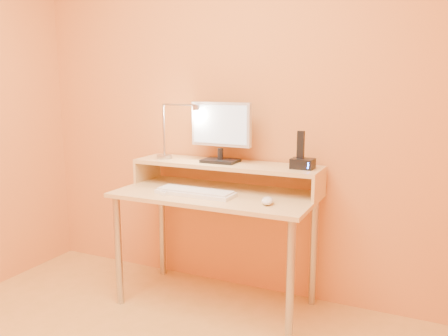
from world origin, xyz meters
The scene contains 25 objects.
wall_back centered at (0.00, 1.50, 1.25)m, with size 3.00×0.04×2.50m, color orange.
desk_leg_fl centered at (-0.55, 0.93, 0.35)m, with size 0.04×0.04×0.69m, color #AAAAAF.
desk_leg_fr centered at (0.55, 0.93, 0.35)m, with size 0.04×0.04×0.69m, color #AAAAAF.
desk_leg_bl centered at (-0.55, 1.43, 0.35)m, with size 0.04×0.04×0.69m, color #AAAAAF.
desk_leg_br centered at (0.55, 1.43, 0.35)m, with size 0.04×0.04×0.69m, color #AAAAAF.
desk_lower centered at (0.00, 1.18, 0.71)m, with size 1.20×0.60×0.03m, color #DCAD79.
shelf_riser_left centered at (-0.59, 1.33, 0.79)m, with size 0.02×0.30×0.14m, color #DCAD79.
shelf_riser_right centered at (0.59, 1.33, 0.79)m, with size 0.02×0.30×0.14m, color #DCAD79.
desk_shelf centered at (0.00, 1.33, 0.87)m, with size 1.20×0.30×0.03m, color #DCAD79.
monitor_foot centered at (-0.04, 1.33, 0.89)m, with size 0.22×0.16×0.02m, color black.
monitor_neck centered at (-0.04, 1.33, 0.93)m, with size 0.04×0.04×0.07m, color black.
monitor_panel centered at (-0.04, 1.34, 1.12)m, with size 0.40×0.04×0.27m, color silver.
monitor_back centered at (-0.04, 1.36, 1.12)m, with size 0.36×0.01×0.23m, color black.
monitor_screen centered at (-0.04, 1.32, 1.12)m, with size 0.36×0.00×0.24m, color silver.
lamp_base centered at (-0.43, 1.30, 0.89)m, with size 0.10×0.10×0.03m, color #AAAAAF.
lamp_post centered at (-0.43, 1.30, 1.07)m, with size 0.01×0.01×0.33m, color #AAAAAF.
lamp_arm centered at (-0.31, 1.30, 1.24)m, with size 0.01×0.01×0.24m, color #AAAAAF.
lamp_head centered at (-0.19, 1.30, 1.22)m, with size 0.04×0.04×0.03m, color #AAAAAF.
lamp_bulb centered at (-0.19, 1.30, 1.20)m, with size 0.03×0.03×0.00m, color #FFEAC6.
phone_dock centered at (0.49, 1.33, 0.91)m, with size 0.13×0.10×0.06m, color black.
phone_handset centered at (0.47, 1.33, 1.02)m, with size 0.04×0.03×0.16m, color black.
phone_led centered at (0.53, 1.28, 0.91)m, with size 0.01×0.00×0.04m, color #397AFF.
keyboard centered at (-0.09, 1.08, 0.73)m, with size 0.48×0.15×0.02m, color white.
mouse centered at (0.37, 1.06, 0.74)m, with size 0.07×0.12×0.04m, color white.
remote_control centered at (-0.23, 1.07, 0.73)m, with size 0.05×0.17×0.02m, color white.
Camera 1 is at (1.16, -1.21, 1.37)m, focal length 36.32 mm.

